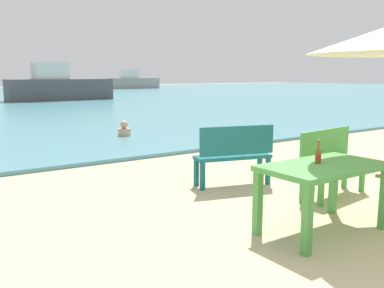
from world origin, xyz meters
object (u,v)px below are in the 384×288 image
beer_bottle_amber (318,155)px  boat_barge (59,87)px  picnic_table_green (323,174)px  bench_teal_center (235,152)px  swimmer_person (124,130)px  boat_fishing_trawler (133,82)px  bench_green_left (330,159)px

beer_bottle_amber → boat_barge: boat_barge is taller
picnic_table_green → boat_barge: (4.79, 24.32, 0.27)m
beer_bottle_amber → bench_teal_center: (0.49, 1.98, -0.31)m
bench_teal_center → swimmer_person: 5.52m
beer_bottle_amber → boat_barge: size_ratio=0.04×
beer_bottle_amber → boat_fishing_trawler: size_ratio=0.05×
picnic_table_green → bench_green_left: (1.24, 0.86, -0.11)m
boat_fishing_trawler → swimmer_person: bearing=-117.2°
boat_fishing_trawler → beer_bottle_amber: bearing=-114.3°
bench_teal_center → swimmer_person: (0.75, 5.46, -0.30)m
picnic_table_green → beer_bottle_amber: (-0.03, 0.06, 0.20)m
beer_bottle_amber → boat_barge: (4.82, 24.26, 0.07)m
boat_barge → bench_green_left: bearing=-98.6°
picnic_table_green → boat_barge: size_ratio=0.22×
bench_teal_center → bench_green_left: 1.41m
swimmer_person → boat_barge: size_ratio=0.06×
bench_green_left → swimmer_person: size_ratio=3.01×
beer_bottle_amber → bench_teal_center: 2.06m
bench_green_left → boat_barge: bearing=81.4°
bench_green_left → swimmer_person: (-0.02, 6.64, -0.30)m
picnic_table_green → swimmer_person: (1.22, 7.50, -0.41)m
picnic_table_green → beer_bottle_amber: bearing=113.1°
bench_teal_center → boat_fishing_trawler: size_ratio=0.22×
bench_green_left → swimmer_person: bearing=90.2°
boat_barge → boat_fishing_trawler: bearing=50.8°
swimmer_person → boat_fishing_trawler: 37.93m
beer_bottle_amber → bench_green_left: bearing=32.3°
swimmer_person → boat_fishing_trawler: size_ratio=0.07×
beer_bottle_amber → boat_barge: 24.74m
boat_barge → swimmer_person: bearing=-102.0°
beer_bottle_amber → boat_barge: bearing=78.8°
bench_teal_center → bench_green_left: same height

